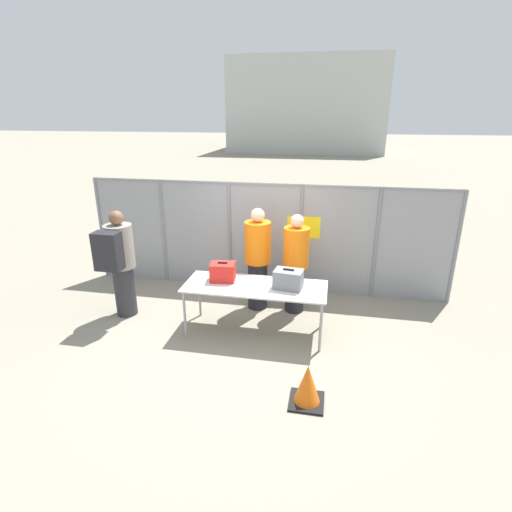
{
  "coord_description": "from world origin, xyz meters",
  "views": [
    {
      "loc": [
        1.2,
        -5.38,
        3.27
      ],
      "look_at": [
        0.04,
        0.62,
        1.05
      ],
      "focal_mm": 28.0,
      "sensor_mm": 36.0,
      "label": 1
    }
  ],
  "objects_px": {
    "suitcase_red": "(223,272)",
    "utility_trailer": "(378,236)",
    "inspection_table": "(255,289)",
    "security_worker_far": "(296,263)",
    "suitcase_grey": "(288,279)",
    "traffic_cone": "(307,386)",
    "security_worker_near": "(258,258)",
    "traveler_hooded": "(119,261)"
  },
  "relations": [
    {
      "from": "suitcase_red",
      "to": "security_worker_near",
      "type": "height_order",
      "value": "security_worker_near"
    },
    {
      "from": "inspection_table",
      "to": "security_worker_far",
      "type": "height_order",
      "value": "security_worker_far"
    },
    {
      "from": "traffic_cone",
      "to": "security_worker_near",
      "type": "bearing_deg",
      "value": 114.02
    },
    {
      "from": "inspection_table",
      "to": "suitcase_red",
      "type": "bearing_deg",
      "value": 169.12
    },
    {
      "from": "inspection_table",
      "to": "traveler_hooded",
      "type": "height_order",
      "value": "traveler_hooded"
    },
    {
      "from": "inspection_table",
      "to": "security_worker_near",
      "type": "relative_size",
      "value": 1.2
    },
    {
      "from": "inspection_table",
      "to": "traffic_cone",
      "type": "height_order",
      "value": "inspection_table"
    },
    {
      "from": "traveler_hooded",
      "to": "traffic_cone",
      "type": "height_order",
      "value": "traveler_hooded"
    },
    {
      "from": "suitcase_red",
      "to": "security_worker_near",
      "type": "distance_m",
      "value": 0.86
    },
    {
      "from": "security_worker_near",
      "to": "traveler_hooded",
      "type": "bearing_deg",
      "value": 34.79
    },
    {
      "from": "traffic_cone",
      "to": "traveler_hooded",
      "type": "bearing_deg",
      "value": 153.43
    },
    {
      "from": "suitcase_grey",
      "to": "security_worker_far",
      "type": "xyz_separation_m",
      "value": [
        0.03,
        0.84,
        -0.05
      ]
    },
    {
      "from": "security_worker_far",
      "to": "traffic_cone",
      "type": "distance_m",
      "value": 2.45
    },
    {
      "from": "inspection_table",
      "to": "suitcase_grey",
      "type": "xyz_separation_m",
      "value": [
        0.5,
        0.02,
        0.19
      ]
    },
    {
      "from": "traveler_hooded",
      "to": "traffic_cone",
      "type": "relative_size",
      "value": 3.51
    },
    {
      "from": "inspection_table",
      "to": "traveler_hooded",
      "type": "relative_size",
      "value": 1.19
    },
    {
      "from": "inspection_table",
      "to": "security_worker_far",
      "type": "bearing_deg",
      "value": 58.42
    },
    {
      "from": "suitcase_red",
      "to": "traffic_cone",
      "type": "distance_m",
      "value": 2.25
    },
    {
      "from": "suitcase_grey",
      "to": "utility_trailer",
      "type": "xyz_separation_m",
      "value": [
        1.74,
        4.41,
        -0.55
      ]
    },
    {
      "from": "suitcase_grey",
      "to": "inspection_table",
      "type": "bearing_deg",
      "value": -178.05
    },
    {
      "from": "security_worker_far",
      "to": "suitcase_red",
      "type": "bearing_deg",
      "value": 35.66
    },
    {
      "from": "traveler_hooded",
      "to": "utility_trailer",
      "type": "bearing_deg",
      "value": 46.28
    },
    {
      "from": "suitcase_red",
      "to": "security_worker_far",
      "type": "xyz_separation_m",
      "value": [
        1.05,
        0.75,
        -0.05
      ]
    },
    {
      "from": "suitcase_grey",
      "to": "traveler_hooded",
      "type": "height_order",
      "value": "traveler_hooded"
    },
    {
      "from": "suitcase_grey",
      "to": "security_worker_near",
      "type": "xyz_separation_m",
      "value": [
        -0.62,
        0.84,
        -0.01
      ]
    },
    {
      "from": "suitcase_grey",
      "to": "traveler_hooded",
      "type": "distance_m",
      "value": 2.77
    },
    {
      "from": "suitcase_grey",
      "to": "traffic_cone",
      "type": "height_order",
      "value": "suitcase_grey"
    },
    {
      "from": "inspection_table",
      "to": "suitcase_red",
      "type": "height_order",
      "value": "suitcase_red"
    },
    {
      "from": "security_worker_near",
      "to": "inspection_table",
      "type": "bearing_deg",
      "value": 114.11
    },
    {
      "from": "suitcase_red",
      "to": "security_worker_far",
      "type": "distance_m",
      "value": 1.29
    },
    {
      "from": "security_worker_far",
      "to": "traveler_hooded",
      "type": "bearing_deg",
      "value": 14.84
    },
    {
      "from": "suitcase_red",
      "to": "utility_trailer",
      "type": "xyz_separation_m",
      "value": [
        2.76,
        4.32,
        -0.55
      ]
    },
    {
      "from": "inspection_table",
      "to": "security_worker_near",
      "type": "distance_m",
      "value": 0.88
    },
    {
      "from": "inspection_table",
      "to": "security_worker_far",
      "type": "xyz_separation_m",
      "value": [
        0.52,
        0.85,
        0.14
      ]
    },
    {
      "from": "utility_trailer",
      "to": "traffic_cone",
      "type": "distance_m",
      "value": 6.04
    },
    {
      "from": "suitcase_grey",
      "to": "utility_trailer",
      "type": "bearing_deg",
      "value": 68.48
    },
    {
      "from": "suitcase_red",
      "to": "traveler_hooded",
      "type": "distance_m",
      "value": 1.74
    },
    {
      "from": "inspection_table",
      "to": "traffic_cone",
      "type": "relative_size",
      "value": 4.18
    },
    {
      "from": "utility_trailer",
      "to": "suitcase_grey",
      "type": "bearing_deg",
      "value": -111.52
    },
    {
      "from": "inspection_table",
      "to": "utility_trailer",
      "type": "xyz_separation_m",
      "value": [
        2.24,
        4.42,
        -0.36
      ]
    },
    {
      "from": "inspection_table",
      "to": "traffic_cone",
      "type": "xyz_separation_m",
      "value": [
        0.91,
        -1.47,
        -0.51
      ]
    },
    {
      "from": "suitcase_grey",
      "to": "suitcase_red",
      "type": "bearing_deg",
      "value": 175.29
    }
  ]
}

